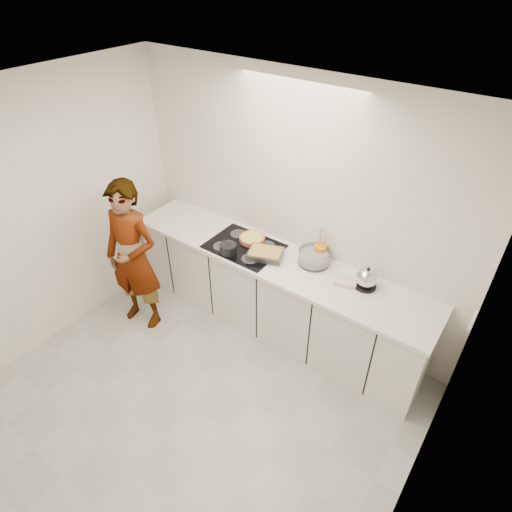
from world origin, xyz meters
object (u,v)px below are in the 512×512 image
Objects in this scene: baking_dish at (266,253)px; cook at (133,258)px; mixing_bowl at (314,257)px; kettle at (367,279)px; tart_dish at (252,238)px; utensil_crock at (320,253)px; saucepan at (228,248)px; hob at (244,246)px.

baking_dish is 0.24× the size of cook.
kettle is at bearing -3.86° from mixing_bowl.
cook is (-0.86, -0.85, -0.11)m from tart_dish.
baking_dish is at bearing -28.58° from tart_dish.
kettle is at bearing 11.36° from cook.
mixing_bowl is at bearing 4.24° from tart_dish.
tart_dish is 0.72m from utensil_crock.
kettle is at bearing 13.78° from saucepan.
hob is 0.28m from baking_dish.
mixing_bowl reaches higher than baking_dish.
mixing_bowl is (0.42, 0.20, 0.02)m from baking_dish.
saucepan is 0.84m from mixing_bowl.
utensil_crock reaches higher than tart_dish.
baking_dish is at bearing 25.60° from saucepan.
hob is 0.77m from utensil_crock.
baking_dish is (0.27, -0.15, 0.01)m from tart_dish.
tart_dish is at bearing -179.34° from kettle.
cook reaches higher than tart_dish.
saucepan is at bearing -150.35° from utensil_crock.
saucepan is at bearing -102.10° from tart_dish.
mixing_bowl is 2.29× the size of utensil_crock.
mixing_bowl is 0.55m from kettle.
kettle reaches higher than mixing_bowl.
kettle reaches higher than utensil_crock.
utensil_crock is 1.86m from cook.
mixing_bowl is at bearing 19.11° from cook.
hob is 1.12m from cook.
saucepan is 0.12× the size of cook.
baking_dish is 1.34m from cook.
mixing_bowl is at bearing 24.96° from baking_dish.
saucepan reaches higher than utensil_crock.
cook is at bearing -147.95° from utensil_crock.
tart_dish is 1.22m from cook.
tart_dish is at bearing -175.76° from mixing_bowl.
tart_dish is at bearing -169.28° from utensil_crock.
cook is at bearing -157.68° from kettle.
hob is at bearing 175.72° from baking_dish.
baking_dish is at bearing -170.63° from kettle.
mixing_bowl is 0.21× the size of cook.
tart_dish is (0.01, 0.13, 0.03)m from hob.
saucepan is 0.37m from baking_dish.
cook is at bearing -139.74° from hob.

